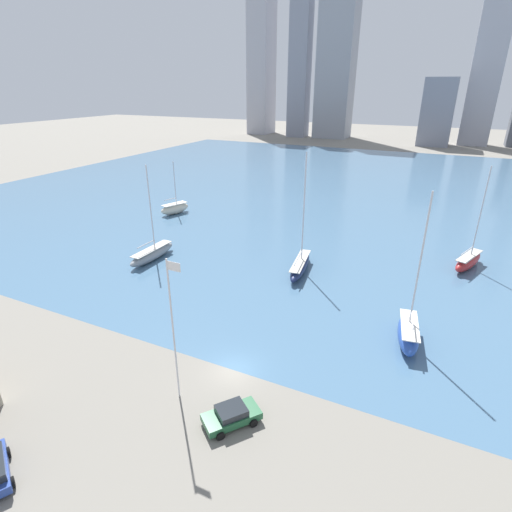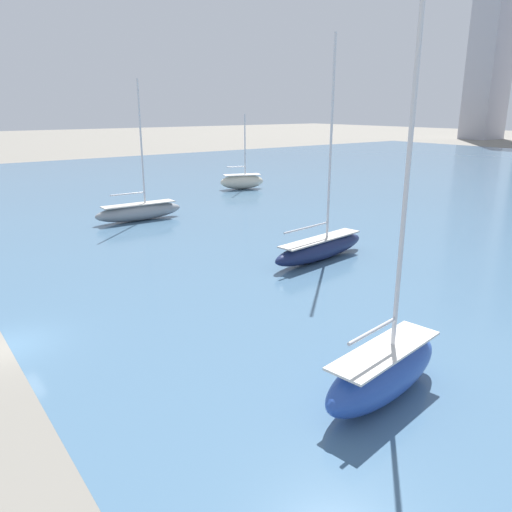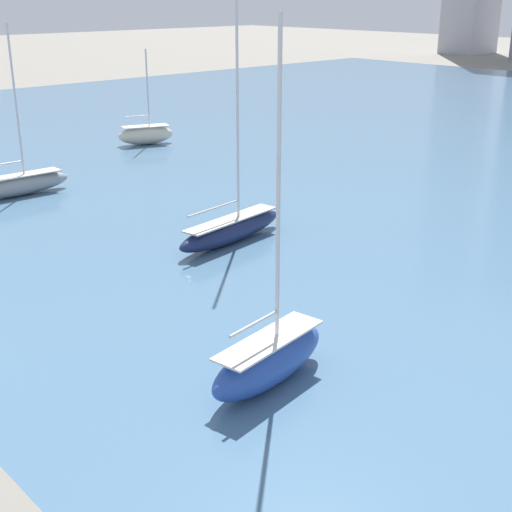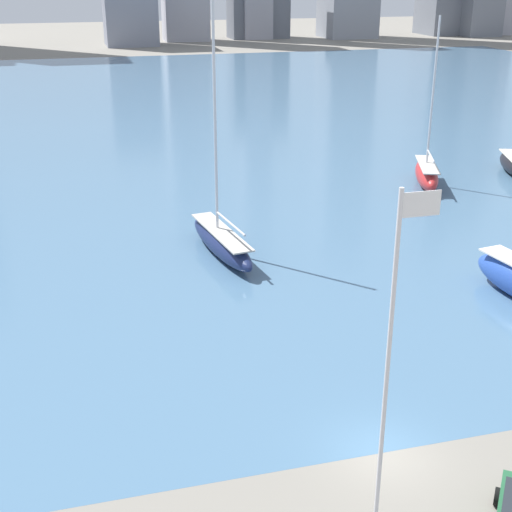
# 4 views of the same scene
# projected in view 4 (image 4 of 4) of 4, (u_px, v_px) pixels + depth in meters

# --- Properties ---
(ground_plane) EXTENTS (500.00, 500.00, 0.00)m
(ground_plane) POSITION_uv_depth(u_px,v_px,m) (383.00, 453.00, 28.21)
(ground_plane) COLOR gray
(harbor_water) EXTENTS (180.00, 140.00, 0.00)m
(harbor_water) POSITION_uv_depth(u_px,v_px,m) (154.00, 118.00, 90.88)
(harbor_water) COLOR #476B89
(harbor_water) RESTS_ON ground_plane
(flag_pole) EXTENTS (1.24, 0.14, 12.51)m
(flag_pole) POSITION_uv_depth(u_px,v_px,m) (388.00, 377.00, 20.77)
(flag_pole) COLOR silver
(flag_pole) RESTS_ON ground_plane
(sailboat_navy) EXTENTS (3.15, 10.05, 16.12)m
(sailboat_navy) POSITION_uv_depth(u_px,v_px,m) (221.00, 241.00, 47.34)
(sailboat_navy) COLOR #19234C
(sailboat_navy) RESTS_ON harbor_water
(sailboat_red) EXTENTS (4.40, 7.95, 14.25)m
(sailboat_red) POSITION_uv_depth(u_px,v_px,m) (427.00, 173.00, 62.41)
(sailboat_red) COLOR #B72828
(sailboat_red) RESTS_ON harbor_water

